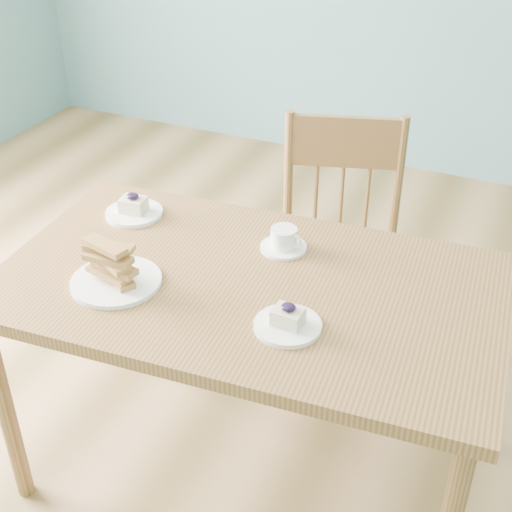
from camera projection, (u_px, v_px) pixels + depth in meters
room at (226, 61)px, 1.53m from camera, size 5.01×5.01×2.71m
dining_table at (248, 303)px, 1.96m from camera, size 1.42×0.88×0.73m
dining_chair at (338, 251)px, 2.52m from camera, size 0.53×0.51×0.94m
cheesecake_plate_near at (288, 322)px, 1.74m from camera, size 0.17×0.17×0.07m
cheesecake_plate_far at (134, 209)px, 2.22m from camera, size 0.18×0.18×0.07m
coffee_cup at (284, 240)px, 2.04m from camera, size 0.13×0.13×0.07m
biscotti_plate at (115, 270)px, 1.89m from camera, size 0.24×0.24×0.13m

